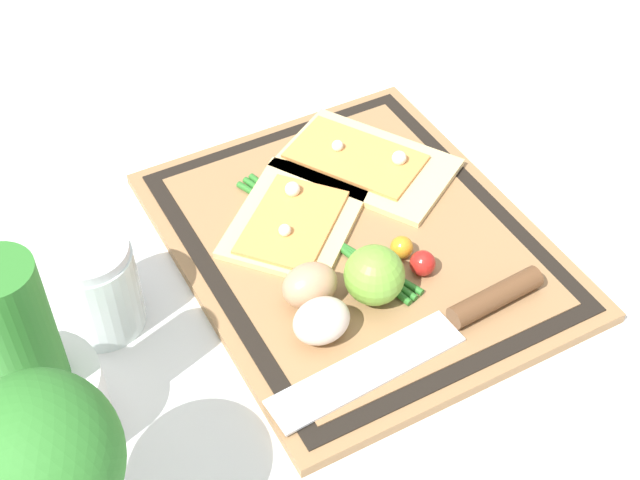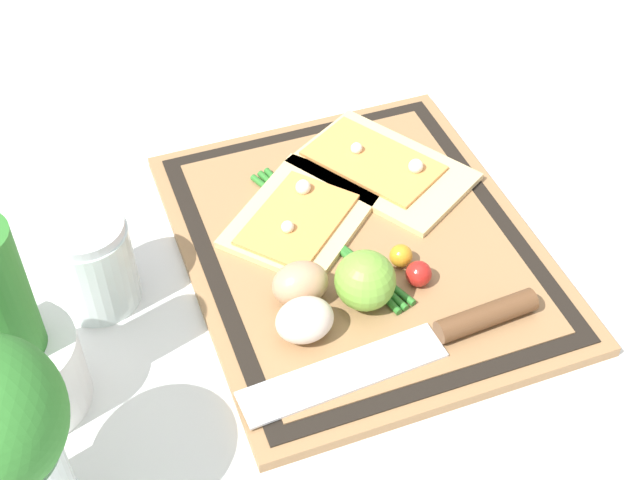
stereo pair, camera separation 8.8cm
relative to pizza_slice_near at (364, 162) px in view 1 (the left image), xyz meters
name	(u,v)px [view 1 (the left image)]	position (x,y,z in m)	size (l,w,h in m)	color
ground_plane	(357,248)	(-0.09, 0.06, -0.02)	(6.00, 6.00, 0.00)	silver
cutting_board	(357,243)	(-0.09, 0.06, -0.01)	(0.41, 0.35, 0.02)	#997047
pizza_slice_near	(364,162)	(0.00, 0.00, 0.00)	(0.22, 0.20, 0.02)	#DBBC7F
pizza_slice_far	(295,218)	(-0.04, 0.11, 0.00)	(0.19, 0.20, 0.02)	#DBBC7F
knife	(456,319)	(-0.23, 0.04, 0.00)	(0.05, 0.29, 0.02)	silver
egg_brown	(310,285)	(-0.14, 0.14, 0.02)	(0.04, 0.05, 0.04)	tan
egg_pink	(321,321)	(-0.19, 0.16, 0.02)	(0.04, 0.05, 0.04)	beige
lime	(374,275)	(-0.17, 0.09, 0.02)	(0.06, 0.06, 0.06)	#70A838
cherry_tomato_red	(423,263)	(-0.16, 0.03, 0.01)	(0.03, 0.03, 0.03)	red
cherry_tomato_yellow	(402,247)	(-0.14, 0.04, 0.01)	(0.02, 0.02, 0.02)	orange
scallion_bunch	(325,235)	(-0.08, 0.09, 0.00)	(0.24, 0.10, 0.01)	#2D7528
herb_pot	(37,384)	(-0.16, 0.40, 0.05)	(0.10, 0.10, 0.21)	white
sauce_jar	(97,291)	(-0.06, 0.32, 0.02)	(0.08, 0.08, 0.10)	silver
herb_glass	(52,479)	(-0.28, 0.41, 0.10)	(0.12, 0.11, 0.20)	silver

